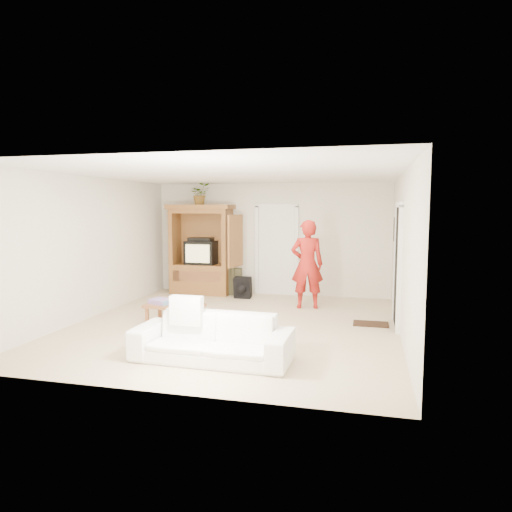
# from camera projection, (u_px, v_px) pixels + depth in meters

# --- Properties ---
(floor) EXTENTS (6.00, 6.00, 0.00)m
(floor) POSITION_uv_depth(u_px,v_px,m) (235.00, 325.00, 7.91)
(floor) COLOR tan
(floor) RESTS_ON ground
(ceiling) EXTENTS (6.00, 6.00, 0.00)m
(ceiling) POSITION_uv_depth(u_px,v_px,m) (234.00, 173.00, 7.64)
(ceiling) COLOR white
(ceiling) RESTS_ON floor
(wall_back) EXTENTS (5.50, 0.00, 5.50)m
(wall_back) POSITION_uv_depth(u_px,v_px,m) (271.00, 239.00, 10.68)
(wall_back) COLOR silver
(wall_back) RESTS_ON floor
(wall_front) EXTENTS (5.50, 0.00, 5.50)m
(wall_front) POSITION_uv_depth(u_px,v_px,m) (155.00, 276.00, 4.88)
(wall_front) COLOR silver
(wall_front) RESTS_ON floor
(wall_left) EXTENTS (0.00, 6.00, 6.00)m
(wall_left) POSITION_uv_depth(u_px,v_px,m) (92.00, 247.00, 8.43)
(wall_left) COLOR silver
(wall_left) RESTS_ON floor
(wall_right) EXTENTS (0.00, 6.00, 6.00)m
(wall_right) POSITION_uv_depth(u_px,v_px,m) (403.00, 254.00, 7.13)
(wall_right) COLOR silver
(wall_right) RESTS_ON floor
(armoire) EXTENTS (1.82, 1.14, 2.10)m
(armoire) POSITION_uv_depth(u_px,v_px,m) (202.00, 255.00, 10.76)
(armoire) COLOR #925D2D
(armoire) RESTS_ON floor
(door_back) EXTENTS (0.85, 0.05, 2.04)m
(door_back) POSITION_uv_depth(u_px,v_px,m) (277.00, 251.00, 10.64)
(door_back) COLOR white
(door_back) RESTS_ON floor
(doorway_right) EXTENTS (0.05, 0.90, 2.04)m
(doorway_right) POSITION_uv_depth(u_px,v_px,m) (398.00, 267.00, 7.74)
(doorway_right) COLOR black
(doorway_right) RESTS_ON floor
(framed_picture) EXTENTS (0.03, 0.60, 0.48)m
(framed_picture) POSITION_uv_depth(u_px,v_px,m) (395.00, 230.00, 8.93)
(framed_picture) COLOR black
(framed_picture) RESTS_ON wall_right
(doormat) EXTENTS (0.60, 0.40, 0.02)m
(doormat) POSITION_uv_depth(u_px,v_px,m) (371.00, 324.00, 7.95)
(doormat) COLOR #382316
(doormat) RESTS_ON floor
(plant) EXTENTS (0.58, 0.56, 0.49)m
(plant) POSITION_uv_depth(u_px,v_px,m) (200.00, 194.00, 10.59)
(plant) COLOR #4C7238
(plant) RESTS_ON armoire
(man) EXTENTS (0.73, 0.55, 1.79)m
(man) POSITION_uv_depth(u_px,v_px,m) (307.00, 264.00, 9.18)
(man) COLOR #A81C16
(man) RESTS_ON floor
(sofa) EXTENTS (2.12, 0.88, 0.61)m
(sofa) POSITION_uv_depth(u_px,v_px,m) (212.00, 338.00, 6.04)
(sofa) COLOR white
(sofa) RESTS_ON floor
(coffee_table) EXTENTS (1.03, 0.64, 0.36)m
(coffee_table) POSITION_uv_depth(u_px,v_px,m) (174.00, 307.00, 7.90)
(coffee_table) COLOR #935A32
(coffee_table) RESTS_ON floor
(towel) EXTENTS (0.45, 0.40, 0.08)m
(towel) POSITION_uv_depth(u_px,v_px,m) (161.00, 301.00, 7.95)
(towel) COLOR #E64CB4
(towel) RESTS_ON coffee_table
(candle) EXTENTS (0.08, 0.08, 0.10)m
(candle) POSITION_uv_depth(u_px,v_px,m) (182.00, 301.00, 7.90)
(candle) COLOR tan
(candle) RESTS_ON coffee_table
(backpack_black) EXTENTS (0.38, 0.22, 0.46)m
(backpack_black) POSITION_uv_depth(u_px,v_px,m) (243.00, 288.00, 10.24)
(backpack_black) COLOR black
(backpack_black) RESTS_ON floor
(backpack_olive) EXTENTS (0.35, 0.28, 0.62)m
(backpack_olive) POSITION_uv_depth(u_px,v_px,m) (235.00, 281.00, 10.68)
(backpack_olive) COLOR #47442B
(backpack_olive) RESTS_ON floor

